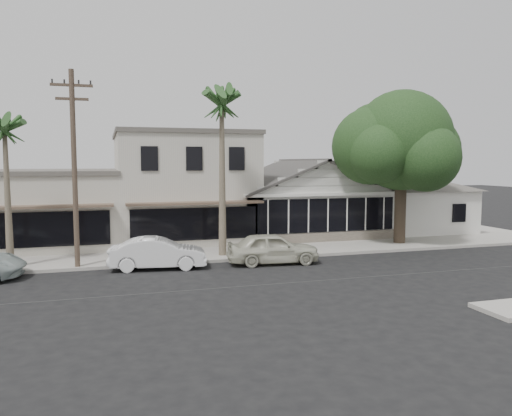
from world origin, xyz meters
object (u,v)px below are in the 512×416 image
object	(u,v)px
shade_tree	(398,144)
car_1	(158,253)
utility_pole	(74,165)
car_0	(273,248)

from	to	relation	value
shade_tree	car_1	bearing A→B (deg)	-168.96
utility_pole	shade_tree	world-z (taller)	shade_tree
utility_pole	car_0	world-z (taller)	utility_pole
utility_pole	shade_tree	xyz separation A→B (m)	(17.86, 1.93, 1.19)
utility_pole	shade_tree	size ratio (longest dim) A/B	0.99
car_0	shade_tree	distance (m)	10.78
car_0	shade_tree	bearing A→B (deg)	-64.75
car_0	car_1	world-z (taller)	car_0
utility_pole	car_0	xyz separation A→B (m)	(9.00, -1.28, -4.03)
car_0	utility_pole	bearing A→B (deg)	87.19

